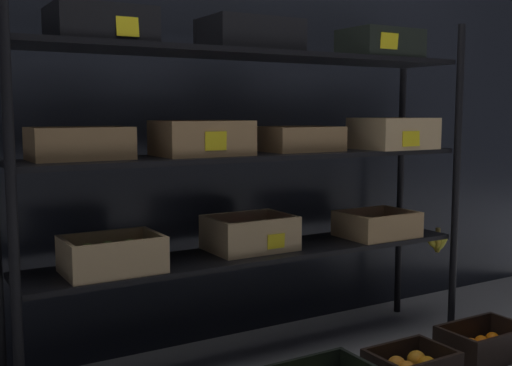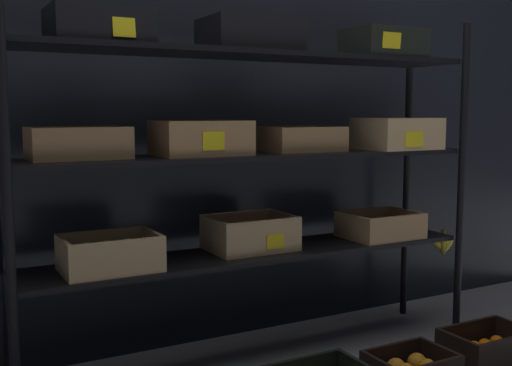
% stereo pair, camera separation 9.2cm
% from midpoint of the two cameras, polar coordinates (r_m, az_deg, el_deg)
% --- Properties ---
extents(ground_plane, '(10.00, 10.00, 0.00)m').
position_cam_midpoint_polar(ground_plane, '(2.63, 1.04, -15.98)').
color(ground_plane, gray).
extents(storefront_wall, '(4.27, 0.12, 2.47)m').
position_cam_midpoint_polar(storefront_wall, '(2.77, -2.81, 11.29)').
color(storefront_wall, black).
rests_on(storefront_wall, ground_plane).
extents(display_rack, '(2.00, 0.38, 1.39)m').
position_cam_midpoint_polar(display_rack, '(2.44, 1.08, 3.01)').
color(display_rack, black).
rests_on(display_rack, ground_plane).
extents(crate_ground_tangerine, '(0.36, 0.23, 0.13)m').
position_cam_midpoint_polar(crate_ground_tangerine, '(2.80, 21.32, -13.97)').
color(crate_ground_tangerine, black).
rests_on(crate_ground_tangerine, ground_plane).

